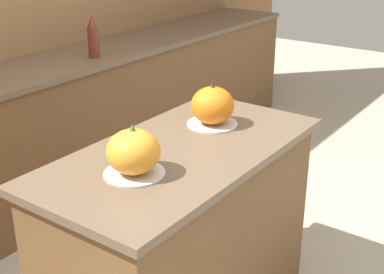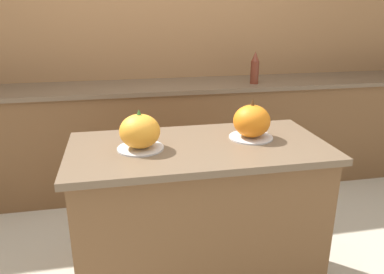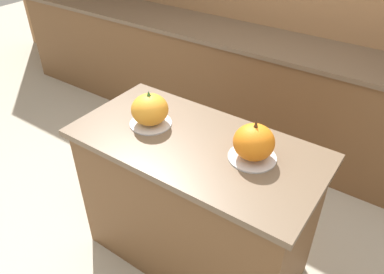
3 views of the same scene
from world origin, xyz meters
TOP-DOWN VIEW (x-y plane):
  - ground_plane at (0.00, 0.00)m, footprint 12.00×12.00m
  - kitchen_island at (0.00, 0.00)m, footprint 1.32×0.66m
  - back_counter at (0.00, 1.40)m, footprint 6.00×0.60m
  - pumpkin_cake_left at (-0.29, 0.00)m, footprint 0.23×0.23m
  - pumpkin_cake_right at (0.30, 0.05)m, footprint 0.23×0.23m

SIDE VIEW (x-z plane):
  - ground_plane at x=0.00m, z-range 0.00..0.00m
  - kitchen_island at x=0.00m, z-range 0.00..0.90m
  - back_counter at x=0.00m, z-range 0.00..0.94m
  - pumpkin_cake_left at x=-0.29m, z-range 0.88..1.08m
  - pumpkin_cake_right at x=0.30m, z-range 0.87..1.09m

